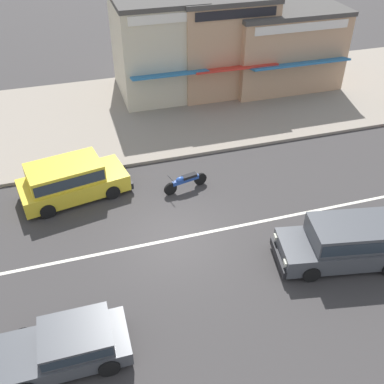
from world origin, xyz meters
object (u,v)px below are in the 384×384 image
Objects in this scene: minivan_dark_grey_1 at (348,241)px; shopfront_far_kios at (280,45)px; shopfront_mid_block at (220,41)px; motorcycle_0 at (185,181)px; minivan_yellow_4 at (70,179)px; shopfront_corner_warung at (157,45)px; hatchback_dark_grey_0 at (68,344)px.

minivan_dark_grey_1 is 0.73× the size of shopfront_far_kios.
motorcycle_0 is at bearing -116.82° from shopfront_mid_block.
minivan_dark_grey_1 is 1.03× the size of minivan_yellow_4.
shopfront_corner_warung is at bearing 173.86° from shopfront_far_kios.
shopfront_mid_block is (9.35, 8.52, 1.95)m from minivan_yellow_4.
shopfront_corner_warung is (6.39, 16.45, 2.23)m from hatchback_dark_grey_0.
minivan_dark_grey_1 is 15.11m from shopfront_far_kios.
shopfront_far_kios is at bearing 47.02° from motorcycle_0.
minivan_yellow_4 is 2.36× the size of motorcycle_0.
shopfront_mid_block reaches higher than minivan_dark_grey_1.
minivan_yellow_4 is at bearing -137.69° from shopfront_mid_block.
motorcycle_0 is 0.30× the size of shopfront_far_kios.
shopfront_corner_warung is at bearing 101.27° from minivan_dark_grey_1.
shopfront_corner_warung reaches higher than minivan_yellow_4.
hatchback_dark_grey_0 is at bearing -127.99° from motorcycle_0.
shopfront_mid_block is (4.77, 9.42, 2.37)m from motorcycle_0.
motorcycle_0 is 0.35× the size of shopfront_corner_warung.
hatchback_dark_grey_0 is 20.82m from shopfront_far_kios.
shopfront_far_kios is at bearing -6.14° from shopfront_corner_warung.
shopfront_far_kios is at bearing 73.91° from minivan_dark_grey_1.
shopfront_far_kios reaches higher than motorcycle_0.
shopfront_corner_warung is at bearing 56.95° from minivan_yellow_4.
hatchback_dark_grey_0 is 17.79m from shopfront_corner_warung.
shopfront_mid_block is at bearing 63.18° from motorcycle_0.
minivan_yellow_4 is 4.70m from motorcycle_0.
hatchback_dark_grey_0 is 19.09m from shopfront_mid_block.
motorcycle_0 is at bearing -132.98° from shopfront_far_kios.
shopfront_corner_warung is at bearing 83.18° from motorcycle_0.
minivan_yellow_4 is 0.81× the size of shopfront_corner_warung.
shopfront_corner_warung reaches higher than minivan_dark_grey_1.
hatchback_dark_grey_0 is at bearing -94.81° from minivan_yellow_4.
motorcycle_0 is at bearing 127.53° from minivan_dark_grey_1.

